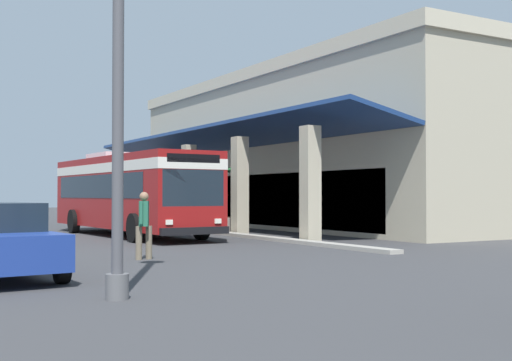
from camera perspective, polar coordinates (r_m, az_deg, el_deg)
The scene contains 7 objects.
ground at distance 31.90m, azimuth 2.44°, elevation -4.14°, with size 120.00×120.00×0.00m, color #38383A.
curb_strip at distance 31.63m, azimuth -6.82°, elevation -4.05°, with size 30.34×0.50×0.12m, color #9E998E.
plaza_building at distance 36.55m, azimuth 7.22°, elevation 2.41°, with size 25.59×15.62×7.87m.
transit_bus at distance 26.98m, azimuth -10.75°, elevation -0.72°, with size 11.31×3.16×3.34m.
pedestrian at distance 17.04m, azimuth -9.53°, elevation -3.46°, with size 0.59×0.45×1.70m.
potted_palm at distance 29.32m, azimuth -2.62°, elevation -2.93°, with size 1.90×1.73×2.83m.
lot_light_pole at distance 11.02m, azimuth -11.65°, elevation 14.63°, with size 0.60×0.60×8.69m.
Camera 1 is at (26.88, -9.09, 1.63)m, focal length 46.91 mm.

